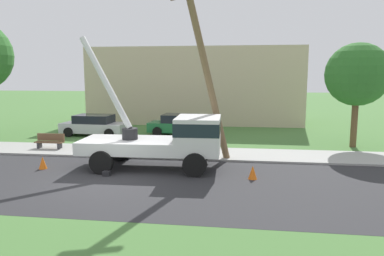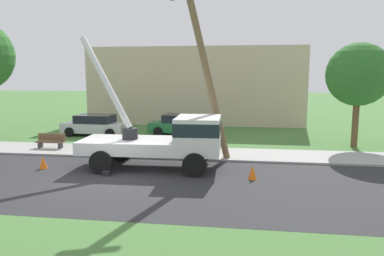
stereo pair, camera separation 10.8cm
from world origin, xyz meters
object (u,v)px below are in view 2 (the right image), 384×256
at_px(leaning_utility_pole, 206,68).
at_px(traffic_cone_ahead, 252,172).
at_px(park_bench, 51,141).
at_px(parked_sedan_green, 182,125).
at_px(utility_truck, 169,137).
at_px(roadside_tree_near, 358,75).
at_px(traffic_cone_behind, 43,162).
at_px(parked_sedan_silver, 95,125).

height_order(leaning_utility_pole, traffic_cone_ahead, leaning_utility_pole).
xyz_separation_m(leaning_utility_pole, traffic_cone_ahead, (2.17, -2.53, -4.21)).
bearing_deg(park_bench, parked_sedan_green, 42.98).
distance_m(utility_truck, leaning_utility_pole, 3.66).
xyz_separation_m(leaning_utility_pole, roadside_tree_near, (8.15, 4.88, -0.34)).
relative_size(utility_truck, roadside_tree_near, 1.15).
distance_m(traffic_cone_behind, parked_sedan_green, 10.93).
bearing_deg(parked_sedan_silver, park_bench, -96.30).
xyz_separation_m(utility_truck, leaning_utility_pole, (1.48, 1.31, 3.08)).
relative_size(traffic_cone_ahead, traffic_cone_behind, 1.00).
bearing_deg(roadside_tree_near, parked_sedan_green, 164.89).
xyz_separation_m(utility_truck, traffic_cone_ahead, (3.65, -1.21, -1.13)).
bearing_deg(leaning_utility_pole, parked_sedan_green, 107.63).
height_order(park_bench, roadside_tree_near, roadside_tree_near).
bearing_deg(traffic_cone_behind, traffic_cone_ahead, -2.34).
xyz_separation_m(parked_sedan_silver, parked_sedan_green, (5.87, 1.04, 0.00)).
height_order(traffic_cone_behind, park_bench, park_bench).
height_order(utility_truck, park_bench, utility_truck).
relative_size(utility_truck, traffic_cone_behind, 12.19).
xyz_separation_m(parked_sedan_silver, roadside_tree_near, (16.49, -1.83, 3.44)).
bearing_deg(traffic_cone_ahead, utility_truck, 161.64).
bearing_deg(utility_truck, park_bench, 157.41).
xyz_separation_m(traffic_cone_ahead, parked_sedan_green, (-4.63, 10.27, 0.43)).
bearing_deg(traffic_cone_behind, roadside_tree_near, 24.77).
xyz_separation_m(traffic_cone_behind, park_bench, (-1.80, 3.91, 0.18)).
relative_size(parked_sedan_green, roadside_tree_near, 0.75).
bearing_deg(leaning_utility_pole, roadside_tree_near, 30.91).
distance_m(utility_truck, traffic_cone_behind, 5.77).
relative_size(traffic_cone_ahead, parked_sedan_green, 0.12).
relative_size(parked_sedan_silver, park_bench, 2.80).
relative_size(traffic_cone_ahead, roadside_tree_near, 0.09).
distance_m(utility_truck, parked_sedan_silver, 10.57).
bearing_deg(roadside_tree_near, traffic_cone_behind, -155.23).
distance_m(leaning_utility_pole, traffic_cone_ahead, 5.37).
height_order(utility_truck, parked_sedan_silver, utility_truck).
bearing_deg(traffic_cone_ahead, parked_sedan_silver, 138.68).
distance_m(leaning_utility_pole, traffic_cone_behind, 8.52).
bearing_deg(park_bench, leaning_utility_pole, -11.24).
height_order(traffic_cone_behind, parked_sedan_silver, parked_sedan_silver).
xyz_separation_m(traffic_cone_ahead, roadside_tree_near, (5.99, 7.41, 3.87)).
bearing_deg(utility_truck, leaning_utility_pole, 41.50).
bearing_deg(parked_sedan_silver, roadside_tree_near, -6.32).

